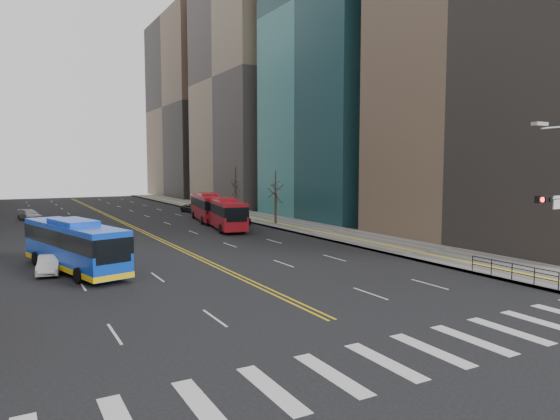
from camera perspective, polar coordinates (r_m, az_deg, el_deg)
ground at (r=20.36m, az=14.44°, el=-15.82°), size 220.00×220.00×0.00m
sidewalk_right at (r=66.65m, az=-1.44°, el=-1.10°), size 7.00×130.00×0.15m
crosswalk at (r=20.36m, az=14.44°, el=-15.80°), size 26.70×4.00×0.01m
centerline at (r=70.35m, az=-18.08°, el=-1.08°), size 0.55×100.00×0.01m
office_towers at (r=84.97m, az=-20.26°, el=16.08°), size 83.00×134.00×58.00m
pedestrian_railing at (r=34.44m, az=24.99°, el=-6.10°), size 0.06×6.06×1.02m
street_trees at (r=48.71m, az=-21.92°, el=1.94°), size 35.20×47.20×7.60m
blue_bus at (r=37.03m, az=-22.50°, el=-3.62°), size 5.59×12.53×3.57m
red_bus_near at (r=57.32m, az=-6.33°, el=-0.19°), size 4.60×11.66×3.60m
red_bus_far at (r=66.21m, az=-8.28°, el=0.53°), size 4.88×12.00×3.70m
car_white at (r=36.98m, az=-24.85°, el=-5.67°), size 1.96×3.98×1.26m
car_dark_mid at (r=62.72m, az=-4.69°, el=-0.85°), size 2.20×4.73×1.57m
car_silver at (r=74.29m, az=-26.69°, el=-0.52°), size 3.15×5.15×1.39m
car_dark_far at (r=78.85m, az=-9.92°, el=0.21°), size 2.92×5.06×1.33m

